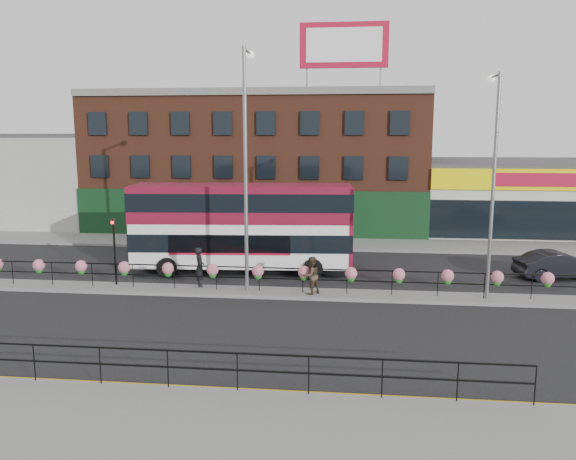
# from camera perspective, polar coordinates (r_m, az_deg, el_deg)

# --- Properties ---
(ground) EXTENTS (120.00, 120.00, 0.00)m
(ground) POSITION_cam_1_polar(r_m,az_deg,el_deg) (25.84, -0.72, -6.59)
(ground) COLOR black
(ground) RESTS_ON ground
(south_pavement) EXTENTS (60.00, 4.00, 0.15)m
(south_pavement) POSITION_cam_1_polar(r_m,az_deg,el_deg) (14.82, -6.66, -19.30)
(south_pavement) COLOR slate
(south_pavement) RESTS_ON ground
(north_pavement) EXTENTS (60.00, 4.00, 0.15)m
(north_pavement) POSITION_cam_1_polar(r_m,az_deg,el_deg) (37.44, 1.49, -1.35)
(north_pavement) COLOR slate
(north_pavement) RESTS_ON ground
(median) EXTENTS (60.00, 1.60, 0.15)m
(median) POSITION_cam_1_polar(r_m,az_deg,el_deg) (25.82, -0.72, -6.43)
(median) COLOR slate
(median) RESTS_ON ground
(yellow_line_inner) EXTENTS (60.00, 0.10, 0.01)m
(yellow_line_inner) POSITION_cam_1_polar(r_m,az_deg,el_deg) (16.86, -4.86, -15.78)
(yellow_line_inner) COLOR gold
(yellow_line_inner) RESTS_ON ground
(yellow_line_outer) EXTENTS (60.00, 0.10, 0.01)m
(yellow_line_outer) POSITION_cam_1_polar(r_m,az_deg,el_deg) (16.70, -4.98, -16.04)
(yellow_line_outer) COLOR gold
(yellow_line_outer) RESTS_ON ground
(brick_building) EXTENTS (25.00, 12.21, 10.30)m
(brick_building) POSITION_cam_1_polar(r_m,az_deg,el_deg) (45.18, -2.74, 6.99)
(brick_building) COLOR brown
(brick_building) RESTS_ON ground
(supermarket) EXTENTS (15.00, 12.25, 5.30)m
(supermarket) POSITION_cam_1_polar(r_m,az_deg,el_deg) (46.61, 22.40, 3.30)
(supermarket) COLOR silver
(supermarket) RESTS_ON ground
(warehouse_west) EXTENTS (15.50, 12.00, 7.30)m
(warehouse_west) POSITION_cam_1_polar(r_m,az_deg,el_deg) (52.41, -25.24, 4.84)
(warehouse_west) COLOR #A1A19C
(warehouse_west) RESTS_ON ground
(billboard) EXTENTS (6.00, 0.29, 4.40)m
(billboard) POSITION_cam_1_polar(r_m,az_deg,el_deg) (40.06, 5.70, 18.17)
(billboard) COLOR #A80E29
(billboard) RESTS_ON brick_building
(median_railing) EXTENTS (30.04, 0.56, 1.23)m
(median_railing) POSITION_cam_1_polar(r_m,az_deg,el_deg) (25.57, -0.73, -4.34)
(median_railing) COLOR black
(median_railing) RESTS_ON median
(south_railing) EXTENTS (20.04, 0.05, 1.12)m
(south_railing) POSITION_cam_1_polar(r_m,az_deg,el_deg) (16.60, -12.15, -12.78)
(south_railing) COLOR black
(south_railing) RESTS_ON south_pavement
(double_decker_bus) EXTENTS (11.68, 3.57, 4.66)m
(double_decker_bus) POSITION_cam_1_polar(r_m,az_deg,el_deg) (29.58, -4.61, 1.14)
(double_decker_bus) COLOR white
(double_decker_bus) RESTS_ON ground
(car) EXTENTS (3.08, 4.83, 1.41)m
(car) POSITION_cam_1_polar(r_m,az_deg,el_deg) (31.64, 25.78, -3.22)
(car) COLOR black
(car) RESTS_ON ground
(pedestrian_a) EXTENTS (0.99, 0.91, 1.87)m
(pedestrian_a) POSITION_cam_1_polar(r_m,az_deg,el_deg) (26.77, -8.96, -3.73)
(pedestrian_a) COLOR black
(pedestrian_a) RESTS_ON median
(pedestrian_b) EXTENTS (1.48, 1.48, 1.71)m
(pedestrian_b) POSITION_cam_1_polar(r_m,az_deg,el_deg) (25.24, 2.38, -4.63)
(pedestrian_b) COLOR #423524
(pedestrian_b) RESTS_ON median
(lamp_column_west) EXTENTS (0.39, 1.91, 10.86)m
(lamp_column_west) POSITION_cam_1_polar(r_m,az_deg,el_deg) (25.30, -4.25, 8.17)
(lamp_column_west) COLOR slate
(lamp_column_west) RESTS_ON median
(lamp_column_east) EXTENTS (0.35, 1.70, 9.67)m
(lamp_column_east) POSITION_cam_1_polar(r_m,az_deg,el_deg) (25.56, 20.11, 6.04)
(lamp_column_east) COLOR slate
(lamp_column_east) RESTS_ON median
(traffic_light_median) EXTENTS (0.15, 0.28, 3.65)m
(traffic_light_median) POSITION_cam_1_polar(r_m,az_deg,el_deg) (27.74, -17.27, -0.66)
(traffic_light_median) COLOR black
(traffic_light_median) RESTS_ON median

